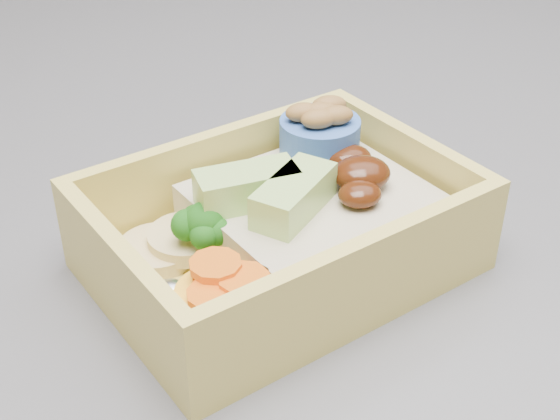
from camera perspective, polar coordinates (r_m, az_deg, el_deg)
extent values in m
cube|color=brown|center=(1.88, -2.95, 10.94)|extent=(3.20, 0.60, 0.90)
cube|color=#313136|center=(0.56, 16.07, 3.12)|extent=(1.24, 0.84, 0.04)
cube|color=#D6C158|center=(0.41, 0.00, -3.69)|extent=(0.22, 0.19, 0.01)
cube|color=#D6C158|center=(0.43, -4.72, 3.10)|extent=(0.17, 0.08, 0.04)
cube|color=#D6C158|center=(0.35, 5.84, -5.20)|extent=(0.17, 0.08, 0.04)
cube|color=#D6C158|center=(0.44, 9.30, 3.07)|extent=(0.05, 0.11, 0.04)
cube|color=#D6C158|center=(0.36, -11.49, -5.13)|extent=(0.05, 0.11, 0.04)
cube|color=gray|center=(0.41, 2.56, -0.55)|extent=(0.14, 0.14, 0.03)
ellipsoid|color=#381708|center=(0.40, 5.97, 2.66)|extent=(0.04, 0.04, 0.02)
ellipsoid|color=#381708|center=(0.42, 5.08, 3.80)|extent=(0.03, 0.03, 0.01)
ellipsoid|color=#381708|center=(0.39, 5.86, 1.15)|extent=(0.03, 0.03, 0.01)
cube|color=#A6D66F|center=(0.38, 1.03, 1.05)|extent=(0.05, 0.05, 0.02)
cube|color=#A6D66F|center=(0.39, -2.43, 1.71)|extent=(0.05, 0.03, 0.02)
cylinder|color=#68A458|center=(0.39, -5.41, -3.05)|extent=(0.01, 0.01, 0.02)
sphere|color=#1A5C15|center=(0.38, -5.55, -0.86)|extent=(0.02, 0.02, 0.02)
sphere|color=#1A5C15|center=(0.39, -4.82, -0.45)|extent=(0.02, 0.02, 0.02)
sphere|color=#1A5C15|center=(0.38, -6.82, -1.11)|extent=(0.02, 0.02, 0.02)
sphere|color=#1A5C15|center=(0.38, -4.59, -1.58)|extent=(0.01, 0.01, 0.01)
sphere|color=#1A5C15|center=(0.38, -5.58, -1.86)|extent=(0.01, 0.01, 0.01)
sphere|color=#1A5C15|center=(0.39, -6.21, -0.62)|extent=(0.01, 0.01, 0.01)
cylinder|color=yellow|center=(0.36, -4.12, -7.23)|extent=(0.04, 0.04, 0.02)
cylinder|color=orange|center=(0.35, -4.46, -5.46)|extent=(0.02, 0.02, 0.00)
cylinder|color=orange|center=(0.34, -4.87, -6.23)|extent=(0.02, 0.02, 0.00)
cylinder|color=orange|center=(0.34, -2.64, -5.15)|extent=(0.02, 0.02, 0.00)
cylinder|color=orange|center=(0.35, -4.74, -4.06)|extent=(0.02, 0.02, 0.00)
cylinder|color=tan|center=(0.40, -8.94, -2.94)|extent=(0.04, 0.04, 0.01)
cylinder|color=tan|center=(0.40, -6.82, -2.10)|extent=(0.04, 0.04, 0.01)
ellipsoid|color=silver|center=(0.42, -5.63, -0.29)|extent=(0.02, 0.02, 0.02)
ellipsoid|color=silver|center=(0.36, -7.99, -6.51)|extent=(0.02, 0.02, 0.02)
cylinder|color=#3763BC|center=(0.43, 2.92, 5.37)|extent=(0.04, 0.04, 0.02)
ellipsoid|color=brown|center=(0.42, 2.98, 7.19)|extent=(0.02, 0.02, 0.01)
ellipsoid|color=brown|center=(0.43, 3.61, 7.69)|extent=(0.02, 0.02, 0.01)
ellipsoid|color=brown|center=(0.42, 1.69, 7.16)|extent=(0.02, 0.02, 0.01)
ellipsoid|color=brown|center=(0.42, 4.10, 6.92)|extent=(0.02, 0.02, 0.01)
ellipsoid|color=brown|center=(0.42, 2.83, 6.68)|extent=(0.02, 0.02, 0.01)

